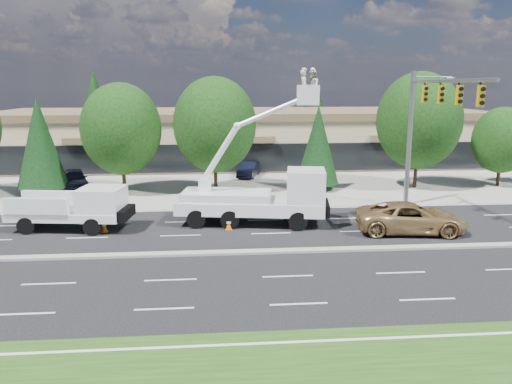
{
  "coord_description": "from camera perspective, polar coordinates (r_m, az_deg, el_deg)",
  "views": [
    {
      "loc": [
        -3.05,
        -23.24,
        8.04
      ],
      "look_at": [
        -0.85,
        3.07,
        2.4
      ],
      "focal_mm": 35.0,
      "sensor_mm": 36.0,
      "label": 1
    }
  ],
  "objects": [
    {
      "name": "traffic_cone_c",
      "position": [
        28.93,
        4.19,
        -3.41
      ],
      "size": [
        0.4,
        0.4,
        0.7
      ],
      "color": "orange",
      "rests_on": "ground"
    },
    {
      "name": "tree_front_e",
      "position": [
        39.34,
        7.09,
        5.39
      ],
      "size": [
        3.35,
        3.35,
        6.6
      ],
      "color": "#332114",
      "rests_on": "ground"
    },
    {
      "name": "utility_pickup",
      "position": [
        30.1,
        -19.91,
        -2.19
      ],
      "size": [
        6.65,
        3.21,
        2.45
      ],
      "rotation": [
        0.0,
        0.0,
        -0.14
      ],
      "color": "white",
      "rests_on": "ground"
    },
    {
      "name": "tree_back_c",
      "position": [
        66.59,
        6.62,
        9.61
      ],
      "size": [
        5.0,
        5.0,
        9.86
      ],
      "color": "#332114",
      "rests_on": "ground"
    },
    {
      "name": "road_median",
      "position": [
        24.76,
        2.58,
        -6.76
      ],
      "size": [
        120.0,
        0.55,
        0.12
      ],
      "primitive_type": "cube",
      "color": "gray",
      "rests_on": "ground"
    },
    {
      "name": "tree_front_f",
      "position": [
        41.56,
        18.12,
        7.77
      ],
      "size": [
        6.6,
        6.6,
        9.16
      ],
      "color": "#332114",
      "rests_on": "ground"
    },
    {
      "name": "concrete_apron",
      "position": [
        44.09,
        -0.73,
        1.55
      ],
      "size": [
        140.0,
        22.0,
        0.01
      ],
      "primitive_type": "cube",
      "color": "gray",
      "rests_on": "ground"
    },
    {
      "name": "parked_car_west",
      "position": [
        42.14,
        -20.02,
        1.41
      ],
      "size": [
        3.27,
        4.97,
        1.57
      ],
      "primitive_type": "imported",
      "rotation": [
        0.0,
        0.0,
        0.33
      ],
      "color": "black",
      "rests_on": "ground"
    },
    {
      "name": "traffic_cone_d",
      "position": [
        29.19,
        14.05,
        -3.61
      ],
      "size": [
        0.4,
        0.4,
        0.7
      ],
      "color": "orange",
      "rests_on": "ground"
    },
    {
      "name": "tree_front_g",
      "position": [
        44.86,
        26.29,
        5.33
      ],
      "size": [
        4.63,
        4.63,
        6.42
      ],
      "color": "#332114",
      "rests_on": "ground"
    },
    {
      "name": "traffic_cone_a",
      "position": [
        29.23,
        -16.98,
        -3.76
      ],
      "size": [
        0.4,
        0.4,
        0.7
      ],
      "color": "orange",
      "rests_on": "ground"
    },
    {
      "name": "signal_mast",
      "position": [
        33.05,
        18.73,
        7.99
      ],
      "size": [
        2.76,
        10.16,
        9.0
      ],
      "color": "gray",
      "rests_on": "ground"
    },
    {
      "name": "tree_back_b",
      "position": [
        65.32,
        -5.68,
        9.4
      ],
      "size": [
        4.81,
        4.81,
        9.47
      ],
      "color": "#332114",
      "rests_on": "ground"
    },
    {
      "name": "strip_mall",
      "position": [
        53.56,
        -1.5,
        6.47
      ],
      "size": [
        50.4,
        15.4,
        5.5
      ],
      "color": "tan",
      "rests_on": "ground"
    },
    {
      "name": "tree_front_b",
      "position": [
        40.58,
        -23.46,
        5.23
      ],
      "size": [
        3.7,
        3.7,
        7.3
      ],
      "color": "#332114",
      "rests_on": "ground"
    },
    {
      "name": "tree_front_c",
      "position": [
        39.0,
        -15.14,
        6.97
      ],
      "size": [
        5.99,
        5.99,
        8.31
      ],
      "color": "#332114",
      "rests_on": "ground"
    },
    {
      "name": "minivan",
      "position": [
        29.11,
        17.26,
        -2.82
      ],
      "size": [
        6.34,
        3.53,
        1.68
      ],
      "primitive_type": "imported",
      "rotation": [
        0.0,
        0.0,
        1.44
      ],
      "color": "tan",
      "rests_on": "ground"
    },
    {
      "name": "bucket_truck",
      "position": [
        29.18,
        1.16,
        0.1
      ],
      "size": [
        9.49,
        3.95,
        9.02
      ],
      "rotation": [
        0.0,
        0.0,
        -0.16
      ],
      "color": "white",
      "rests_on": "ground"
    },
    {
      "name": "tree_back_a",
      "position": [
        66.98,
        -17.91,
        9.28
      ],
      "size": [
        5.17,
        5.17,
        10.19
      ],
      "color": "#332114",
      "rests_on": "ground"
    },
    {
      "name": "parked_car_east",
      "position": [
        44.95,
        -0.82,
        2.62
      ],
      "size": [
        2.5,
        4.33,
        1.35
      ],
      "primitive_type": "imported",
      "rotation": [
        0.0,
        0.0,
        -0.28
      ],
      "color": "black",
      "rests_on": "ground"
    },
    {
      "name": "ground",
      "position": [
        24.78,
        2.57,
        -6.89
      ],
      "size": [
        140.0,
        140.0,
        0.0
      ],
      "primitive_type": "plane",
      "color": "black",
      "rests_on": "ground"
    },
    {
      "name": "tree_front_d",
      "position": [
        38.35,
        -4.73,
        7.67
      ],
      "size": [
        6.32,
        6.32,
        8.77
      ],
      "color": "#332114",
      "rests_on": "ground"
    },
    {
      "name": "tree_back_d",
      "position": [
        69.95,
        16.43,
        9.18
      ],
      "size": [
        4.84,
        4.84,
        9.55
      ],
      "color": "#332114",
      "rests_on": "ground"
    },
    {
      "name": "traffic_cone_e",
      "position": [
        30.78,
        20.83,
        -3.24
      ],
      "size": [
        0.4,
        0.4,
        0.7
      ],
      "color": "orange",
      "rests_on": "ground"
    },
    {
      "name": "traffic_cone_b",
      "position": [
        28.51,
        -3.14,
        -3.63
      ],
      "size": [
        0.4,
        0.4,
        0.7
      ],
      "color": "orange",
      "rests_on": "ground"
    }
  ]
}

